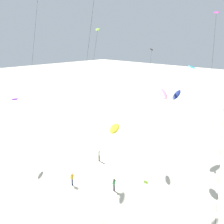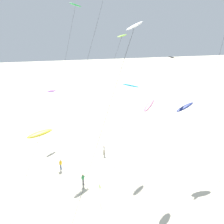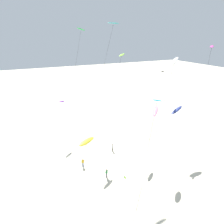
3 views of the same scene
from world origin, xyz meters
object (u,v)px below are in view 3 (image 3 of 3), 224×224
object	(u,v)px
kite_flyer_furthest	(107,173)
kite_magenta	(211,50)
kite_black	(162,75)
kite_lime	(122,56)
kite_cyan	(157,104)
kite_teal	(112,28)
kite_yellow	(87,142)
kite_green	(81,31)
kite_flyer_middle	(83,163)
kite_navy	(177,110)
kite_pink	(155,111)
kite_white	(173,68)
kite_purple	(62,102)
marker_flag	(125,179)
kite_flyer_nearest	(112,147)

from	to	relation	value
kite_flyer_furthest	kite_magenta	bearing A→B (deg)	80.57
kite_black	kite_lime	size ratio (longest dim) A/B	0.84
kite_flyer_furthest	kite_black	bearing A→B (deg)	112.97
kite_cyan	kite_black	world-z (taller)	kite_black
kite_teal	kite_yellow	bearing A→B (deg)	-37.46
kite_cyan	kite_teal	size ratio (longest dim) A/B	0.62
kite_green	kite_flyer_middle	bearing A→B (deg)	-20.90
kite_green	kite_navy	size ratio (longest dim) A/B	2.44
kite_pink	kite_teal	size ratio (longest dim) A/B	0.46
kite_black	kite_white	bearing A→B (deg)	-36.04
kite_lime	kite_purple	distance (m)	16.38
kite_navy	kite_teal	bearing A→B (deg)	-122.83
kite_navy	kite_lime	size ratio (longest dim) A/B	0.52
kite_teal	kite_green	bearing A→B (deg)	-163.11
kite_green	kite_magenta	bearing A→B (deg)	36.25
kite_pink	marker_flag	xyz separation A→B (m)	(3.17, -7.55, -9.38)
kite_navy	kite_lime	world-z (taller)	kite_lime
kite_pink	kite_flyer_nearest	distance (m)	13.52
kite_cyan	kite_flyer_middle	xyz separation A→B (m)	(-12.01, -6.65, -14.01)
kite_navy	kite_teal	xyz separation A→B (m)	(-6.83, -10.58, 14.97)
kite_navy	kite_cyan	bearing A→B (deg)	-53.13
kite_lime	kite_pink	bearing A→B (deg)	-0.02
kite_magenta	kite_flyer_middle	size ratio (longest dim) A/B	13.04
kite_yellow	marker_flag	bearing A→B (deg)	100.49
kite_magenta	kite_flyer_middle	bearing A→B (deg)	-110.95
kite_black	kite_yellow	size ratio (longest dim) A/B	1.57
kite_lime	kite_teal	world-z (taller)	kite_teal
kite_pink	kite_white	size ratio (longest dim) A/B	0.54
kite_lime	kite_white	xyz separation A→B (m)	(23.62, -6.59, 1.14)
kite_cyan	kite_flyer_furthest	distance (m)	16.25
kite_green	kite_white	distance (m)	29.35
kite_purple	kite_yellow	xyz separation A→B (m)	(22.29, -2.06, 1.06)
kite_lime	kite_yellow	bearing A→B (deg)	-39.55
kite_yellow	kite_pink	bearing A→B (deg)	107.30
kite_flyer_nearest	kite_pink	bearing A→B (deg)	28.09
kite_purple	kite_black	bearing A→B (deg)	59.23
kite_magenta	kite_black	bearing A→B (deg)	-168.74
kite_cyan	kite_black	xyz separation A→B (m)	(-13.81, 11.59, 0.71)
kite_yellow	marker_flag	world-z (taller)	kite_yellow
kite_lime	kite_flyer_middle	world-z (taller)	kite_lime
kite_navy	kite_yellow	distance (m)	21.60
kite_flyer_nearest	kite_flyer_middle	world-z (taller)	same
kite_cyan	kite_white	xyz separation A→B (m)	(4.10, -1.44, 5.26)
kite_navy	kite_magenta	world-z (taller)	kite_magenta
kite_flyer_nearest	kite_green	bearing A→B (deg)	-165.87
kite_navy	kite_flyer_middle	xyz separation A→B (m)	(-3.21, -18.39, -8.58)
kite_cyan	kite_purple	world-z (taller)	kite_cyan
kite_flyer_furthest	marker_flag	size ratio (longest dim) A/B	0.80
kite_teal	kite_pink	bearing A→B (deg)	24.50
kite_flyer_middle	kite_yellow	bearing A→B (deg)	-13.34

